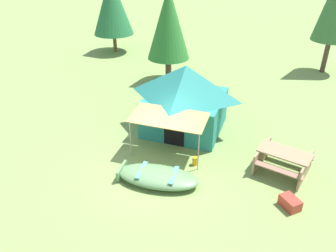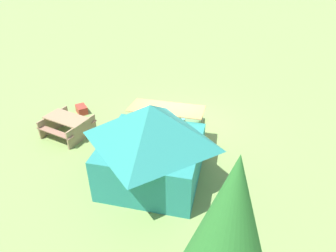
# 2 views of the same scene
# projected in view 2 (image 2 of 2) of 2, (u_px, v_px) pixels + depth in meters

# --- Properties ---
(ground_plane) EXTENTS (80.00, 80.00, 0.00)m
(ground_plane) POSITION_uv_depth(u_px,v_px,m) (176.00, 131.00, 12.01)
(ground_plane) COLOR #76954C
(beached_rowboat) EXTENTS (2.68, 1.34, 0.41)m
(beached_rowboat) POSITION_uv_depth(u_px,v_px,m) (172.00, 117.00, 12.50)
(beached_rowboat) COLOR #5B8452
(beached_rowboat) RESTS_ON ground_plane
(canvas_cabin_tent) EXTENTS (3.12, 4.09, 2.64)m
(canvas_cabin_tent) POSITION_uv_depth(u_px,v_px,m) (151.00, 143.00, 8.92)
(canvas_cabin_tent) COLOR #268178
(canvas_cabin_tent) RESTS_ON ground_plane
(picnic_table) EXTENTS (1.98, 1.90, 0.76)m
(picnic_table) POSITION_uv_depth(u_px,v_px,m) (67.00, 124.00, 11.54)
(picnic_table) COLOR #957B58
(picnic_table) RESTS_ON ground_plane
(cooler_box) EXTENTS (0.68, 0.69, 0.33)m
(cooler_box) POSITION_uv_depth(u_px,v_px,m) (82.00, 109.00, 13.16)
(cooler_box) COLOR #AD3628
(cooler_box) RESTS_ON ground_plane
(fuel_can) EXTENTS (0.24, 0.24, 0.30)m
(fuel_can) POSITION_uv_depth(u_px,v_px,m) (142.00, 132.00, 11.64)
(fuel_can) COLOR orange
(fuel_can) RESTS_ON ground_plane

